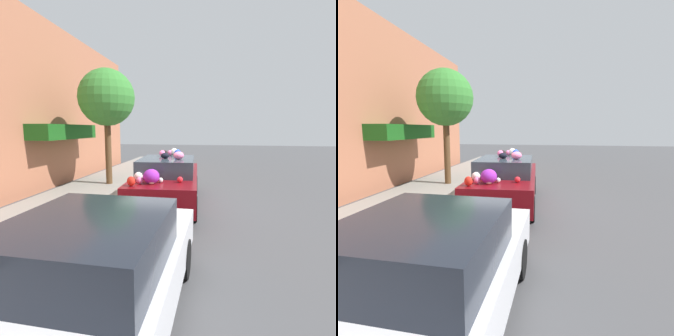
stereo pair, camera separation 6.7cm
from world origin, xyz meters
The scene contains 7 objects.
ground_plane centered at (0.00, 0.00, 0.00)m, with size 60.00×60.00×0.00m, color #4C4C4F.
sidewalk_curb centered at (0.00, 2.70, 0.07)m, with size 24.00×3.20×0.15m.
building_facade centered at (0.08, 4.92, 3.09)m, with size 18.00×1.20×6.27m.
street_tree centered at (1.96, 2.69, 3.42)m, with size 2.13×2.13×4.37m.
fire_hydrant centered at (-2.45, 1.71, 0.49)m, with size 0.20×0.20×0.70m.
art_car centered at (-0.02, -0.01, 0.77)m, with size 4.62×2.03×1.67m.
parked_car_plain centered at (-5.11, -0.12, 0.71)m, with size 3.97×1.84×1.39m.
Camera 1 is at (-7.63, -1.37, 2.29)m, focal length 28.00 mm.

